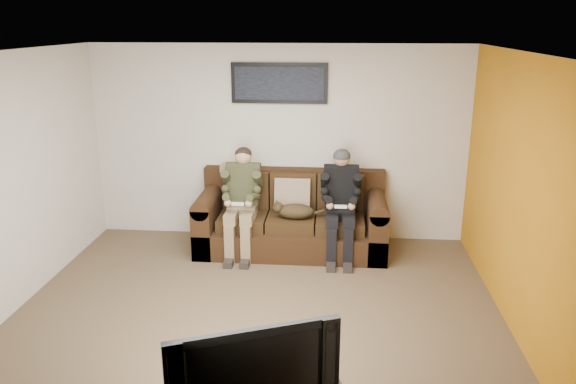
# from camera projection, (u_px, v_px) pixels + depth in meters

# --- Properties ---
(floor) EXTENTS (5.00, 5.00, 0.00)m
(floor) POSITION_uv_depth(u_px,v_px,m) (257.00, 315.00, 5.72)
(floor) COLOR brown
(floor) RESTS_ON ground
(ceiling) EXTENTS (5.00, 5.00, 0.00)m
(ceiling) POSITION_uv_depth(u_px,v_px,m) (252.00, 53.00, 4.96)
(ceiling) COLOR silver
(ceiling) RESTS_ON ground
(wall_back) EXTENTS (5.00, 0.00, 5.00)m
(wall_back) POSITION_uv_depth(u_px,v_px,m) (279.00, 144.00, 7.49)
(wall_back) COLOR beige
(wall_back) RESTS_ON ground
(wall_front) EXTENTS (5.00, 0.00, 5.00)m
(wall_front) POSITION_uv_depth(u_px,v_px,m) (199.00, 309.00, 3.20)
(wall_front) COLOR beige
(wall_front) RESTS_ON ground
(wall_left) EXTENTS (0.00, 4.50, 4.50)m
(wall_left) POSITION_uv_depth(u_px,v_px,m) (5.00, 187.00, 5.55)
(wall_left) COLOR beige
(wall_left) RESTS_ON ground
(wall_right) EXTENTS (0.00, 4.50, 4.50)m
(wall_right) POSITION_uv_depth(u_px,v_px,m) (525.00, 200.00, 5.14)
(wall_right) COLOR beige
(wall_right) RESTS_ON ground
(accent_wall_right) EXTENTS (0.00, 4.50, 4.50)m
(accent_wall_right) POSITION_uv_depth(u_px,v_px,m) (524.00, 200.00, 5.14)
(accent_wall_right) COLOR #BB7512
(accent_wall_right) RESTS_ON ground
(sofa) EXTENTS (2.41, 1.04, 0.99)m
(sofa) POSITION_uv_depth(u_px,v_px,m) (292.00, 220.00, 7.35)
(sofa) COLOR black
(sofa) RESTS_ON ground
(throw_pillow) EXTENTS (0.46, 0.22, 0.46)m
(throw_pillow) POSITION_uv_depth(u_px,v_px,m) (292.00, 195.00, 7.29)
(throw_pillow) COLOR #947E61
(throw_pillow) RESTS_ON sofa
(throw_blanket) EXTENTS (0.49, 0.24, 0.09)m
(throw_blanket) POSITION_uv_depth(u_px,v_px,m) (240.00, 168.00, 7.51)
(throw_blanket) COLOR #BAB388
(throw_blanket) RESTS_ON sofa
(person_left) EXTENTS (0.51, 0.87, 1.34)m
(person_left) POSITION_uv_depth(u_px,v_px,m) (242.00, 195.00, 7.09)
(person_left) COLOR #887355
(person_left) RESTS_ON sofa
(person_right) EXTENTS (0.51, 0.86, 1.35)m
(person_right) POSITION_uv_depth(u_px,v_px,m) (341.00, 197.00, 6.99)
(person_right) COLOR black
(person_right) RESTS_ON sofa
(cat) EXTENTS (0.66, 0.26, 0.24)m
(cat) POSITION_uv_depth(u_px,v_px,m) (294.00, 211.00, 7.05)
(cat) COLOR #43341A
(cat) RESTS_ON sofa
(framed_poster) EXTENTS (1.25, 0.05, 0.52)m
(framed_poster) POSITION_uv_depth(u_px,v_px,m) (279.00, 83.00, 7.22)
(framed_poster) COLOR black
(framed_poster) RESTS_ON wall_back
(television) EXTENTS (1.10, 0.56, 0.65)m
(television) POSITION_uv_depth(u_px,v_px,m) (251.00, 365.00, 3.63)
(television) COLOR black
(television) RESTS_ON tv_stand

